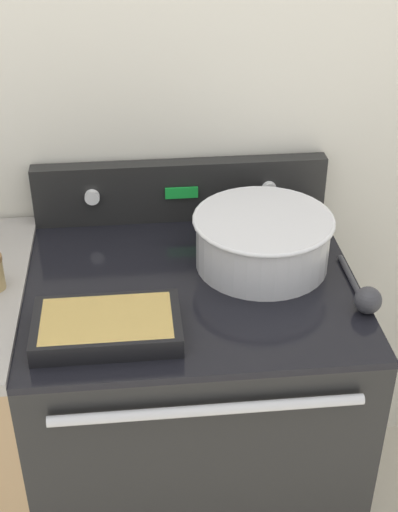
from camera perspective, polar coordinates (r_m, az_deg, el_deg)
The scene contains 6 objects.
kitchen_wall at distance 1.95m, azimuth -1.71°, elevation 12.00°, with size 8.00×0.05×2.50m.
stove_range at distance 2.05m, azimuth -0.52°, elevation -12.95°, with size 0.81×0.73×0.94m.
control_panel at distance 1.98m, azimuth -1.47°, elevation 5.27°, with size 0.81×0.07×0.17m.
mixing_bowl at distance 1.78m, azimuth 5.11°, elevation 1.45°, with size 0.35×0.35×0.14m.
casserole_dish at distance 1.57m, azimuth -7.37°, elevation -5.52°, with size 0.32×0.19×0.05m.
ladle at distance 1.69m, azimuth 13.19°, elevation -3.24°, with size 0.06×0.26×0.06m.
Camera 1 is at (-0.13, -1.09, 1.92)m, focal length 50.00 mm.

